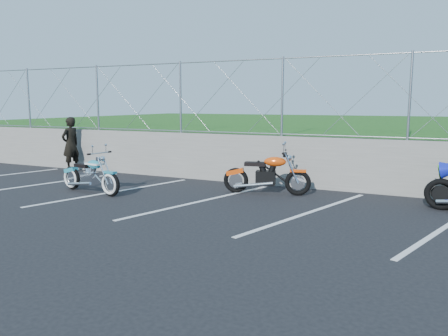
% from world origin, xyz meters
% --- Properties ---
extents(ground, '(90.00, 90.00, 0.00)m').
position_xyz_m(ground, '(0.00, 0.00, 0.00)').
color(ground, black).
rests_on(ground, ground).
extents(retaining_wall, '(30.00, 0.22, 1.30)m').
position_xyz_m(retaining_wall, '(0.00, 3.50, 0.65)').
color(retaining_wall, slate).
rests_on(retaining_wall, ground).
extents(grass_field, '(30.00, 20.00, 1.30)m').
position_xyz_m(grass_field, '(0.00, 13.50, 0.65)').
color(grass_field, '#1A4A13').
rests_on(grass_field, ground).
extents(chain_link_fence, '(28.00, 0.03, 2.00)m').
position_xyz_m(chain_link_fence, '(0.00, 3.50, 2.30)').
color(chain_link_fence, gray).
rests_on(chain_link_fence, retaining_wall).
extents(parking_lines, '(18.29, 4.31, 0.01)m').
position_xyz_m(parking_lines, '(1.20, 1.00, 0.00)').
color(parking_lines, silver).
rests_on(parking_lines, ground).
extents(cruiser_turquoise, '(2.00, 0.63, 1.00)m').
position_xyz_m(cruiser_turquoise, '(-2.82, 0.65, 0.40)').
color(cruiser_turquoise, black).
rests_on(cruiser_turquoise, ground).
extents(naked_orange, '(2.05, 0.71, 1.03)m').
position_xyz_m(naked_orange, '(1.06, 2.31, 0.44)').
color(naked_orange, black).
rests_on(naked_orange, ground).
extents(person_standing, '(0.47, 0.66, 1.71)m').
position_xyz_m(person_standing, '(-5.75, 3.03, 0.85)').
color(person_standing, black).
rests_on(person_standing, ground).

